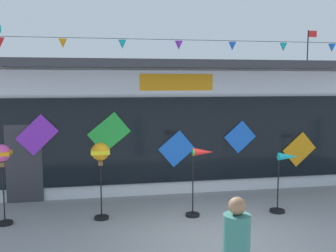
{
  "coord_description": "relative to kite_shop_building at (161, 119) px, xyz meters",
  "views": [
    {
      "loc": [
        -2.32,
        -7.18,
        3.08
      ],
      "look_at": [
        -0.44,
        3.13,
        1.89
      ],
      "focal_mm": 41.95,
      "sensor_mm": 36.0,
      "label": 1
    }
  ],
  "objects": [
    {
      "name": "kite_shop_building",
      "position": [
        0.0,
        0.0,
        0.0
      ],
      "size": [
        11.35,
        6.02,
        4.85
      ],
      "color": "silver",
      "rests_on": "ground_plane"
    },
    {
      "name": "wind_spinner_far_left",
      "position": [
        -4.1,
        -4.1,
        -0.42
      ],
      "size": [
        0.38,
        0.38,
        1.75
      ],
      "color": "black",
      "rests_on": "ground_plane"
    },
    {
      "name": "wind_spinner_left",
      "position": [
        -2.04,
        -4.13,
        -0.42
      ],
      "size": [
        0.41,
        0.41,
        1.74
      ],
      "color": "black",
      "rests_on": "ground_plane"
    },
    {
      "name": "ground_plane",
      "position": [
        0.22,
        -5.62,
        -1.83
      ],
      "size": [
        80.0,
        80.0,
        0.0
      ],
      "primitive_type": "plane",
      "color": "gray"
    },
    {
      "name": "wind_spinner_center_left",
      "position": [
        0.18,
        -4.31,
        -0.72
      ],
      "size": [
        0.64,
        0.32,
        1.59
      ],
      "color": "black",
      "rests_on": "ground_plane"
    },
    {
      "name": "wind_spinner_center_right",
      "position": [
        2.21,
        -4.41,
        -0.91
      ],
      "size": [
        0.65,
        0.35,
        1.43
      ],
      "color": "black",
      "rests_on": "ground_plane"
    }
  ]
}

